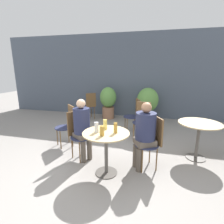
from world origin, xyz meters
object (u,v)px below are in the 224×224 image
object	(u,v)px
cafe_table_far	(199,130)
bistro_chair_4	(135,113)
bistro_chair_0	(152,138)
bistro_chair_2	(68,122)
beer_glass_2	(116,128)
potted_plant_1	(148,102)
seated_person_0	(145,131)
potted_plant_0	(108,101)
beer_glass_3	(105,124)
bistro_chair_5	(90,104)
cafe_table_near	(106,141)
seated_person_1	(82,124)
beer_glass_0	(96,127)
beer_glass_1	(102,131)
bistro_chair_3	(142,117)
bistro_chair_1	(78,130)

from	to	relation	value
cafe_table_far	bistro_chair_4	distance (m)	1.87
bistro_chair_0	bistro_chair_2	size ratio (longest dim) A/B	1.00
beer_glass_2	potted_plant_1	bearing A→B (deg)	84.10
seated_person_0	potted_plant_0	xyz separation A→B (m)	(-1.50, 3.03, -0.09)
bistro_chair_2	seated_person_0	bearing A→B (deg)	25.99
beer_glass_2	beer_glass_3	world-z (taller)	same
bistro_chair_4	bistro_chair_5	bearing A→B (deg)	-139.57
cafe_table_near	potted_plant_0	world-z (taller)	potted_plant_0
seated_person_1	beer_glass_0	bearing A→B (deg)	-100.39
beer_glass_1	bistro_chair_4	bearing A→B (deg)	84.36
beer_glass_2	potted_plant_1	xyz separation A→B (m)	(0.34, 3.32, -0.17)
bistro_chair_3	bistro_chair_5	world-z (taller)	same
bistro_chair_0	beer_glass_0	distance (m)	1.03
bistro_chair_1	bistro_chair_5	world-z (taller)	same
beer_glass_1	potted_plant_0	xyz separation A→B (m)	(-0.87, 3.51, -0.19)
cafe_table_near	bistro_chair_1	xyz separation A→B (m)	(-0.72, 0.45, -0.03)
bistro_chair_1	potted_plant_0	bearing A→B (deg)	35.38
seated_person_1	beer_glass_2	distance (m)	0.83
bistro_chair_3	beer_glass_1	world-z (taller)	bistro_chair_3
seated_person_0	beer_glass_1	distance (m)	0.80
cafe_table_near	seated_person_1	bearing A→B (deg)	148.08
beer_glass_1	beer_glass_2	size ratio (longest dim) A/B	0.93
bistro_chair_2	cafe_table_near	bearing A→B (deg)	6.56
cafe_table_far	beer_glass_0	xyz separation A→B (m)	(-1.78, -0.98, 0.24)
bistro_chair_0	potted_plant_1	world-z (taller)	potted_plant_1
bistro_chair_0	bistro_chair_5	xyz separation A→B (m)	(-2.21, 2.66, 0.00)
seated_person_1	beer_glass_3	bearing A→B (deg)	-80.61
beer_glass_0	bistro_chair_3	bearing A→B (deg)	70.81
bistro_chair_0	bistro_chair_3	bearing A→B (deg)	164.01
bistro_chair_3	bistro_chair_0	bearing A→B (deg)	-64.40
bistro_chair_1	potted_plant_0	xyz separation A→B (m)	(-0.18, 2.91, 0.08)
beer_glass_0	beer_glass_3	bearing A→B (deg)	60.85
bistro_chair_2	seated_person_0	size ratio (longest dim) A/B	0.78
seated_person_1	beer_glass_1	world-z (taller)	seated_person_1
seated_person_0	potted_plant_1	distance (m)	3.02
beer_glass_2	beer_glass_0	bearing A→B (deg)	-172.80
bistro_chair_1	bistro_chair_4	bearing A→B (deg)	3.72
bistro_chair_5	beer_glass_2	world-z (taller)	bistro_chair_5
bistro_chair_1	seated_person_1	distance (m)	0.23
seated_person_1	beer_glass_0	world-z (taller)	seated_person_1
seated_person_1	bistro_chair_4	bearing A→B (deg)	8.21
cafe_table_far	beer_glass_2	world-z (taller)	beer_glass_2
bistro_chair_3	potted_plant_0	distance (m)	2.11
beer_glass_0	beer_glass_1	bearing A→B (deg)	-43.98
bistro_chair_4	bistro_chair_5	world-z (taller)	same
beer_glass_2	cafe_table_near	bearing A→B (deg)	-175.34
bistro_chair_4	bistro_chair_5	distance (m)	1.90
beer_glass_3	seated_person_0	bearing A→B (deg)	14.93
seated_person_1	beer_glass_2	world-z (taller)	seated_person_1
bistro_chair_0	seated_person_1	distance (m)	1.34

